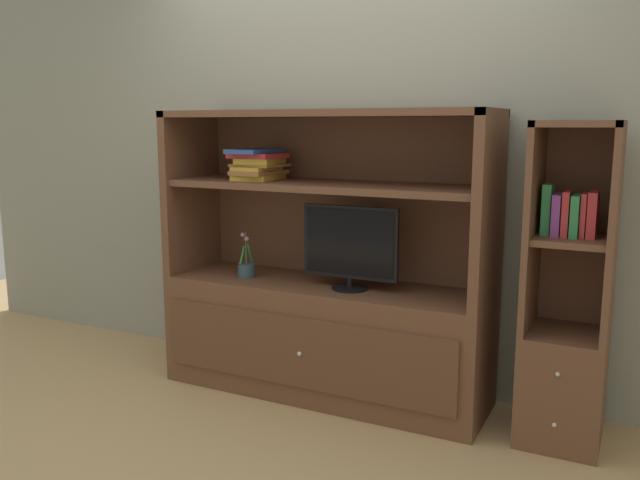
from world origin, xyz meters
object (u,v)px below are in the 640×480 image
Objects in this scene: tv_monitor at (350,246)px; potted_plant at (246,268)px; upright_book_row at (569,214)px; media_console at (325,307)px; magazine_stack at (258,164)px; bookshelf_tall at (566,334)px.

potted_plant is (-0.64, -0.01, -0.18)m from tv_monitor.
upright_book_row is at bearing 2.75° from tv_monitor.
media_console reaches higher than magazine_stack.
potted_plant is 0.77× the size of magazine_stack.
tv_monitor is 1.13m from bookshelf_tall.
magazine_stack is 1.67m from upright_book_row.
upright_book_row reaches higher than potted_plant.
potted_plant is 1.11× the size of upright_book_row.
tv_monitor is at bearing 0.83° from potted_plant.
magazine_stack is at bearing 174.84° from tv_monitor.
potted_plant is at bearing -179.17° from tv_monitor.
media_console is 1.38m from upright_book_row.
media_console is 0.88m from magazine_stack.
media_console is at bearing 8.21° from potted_plant.
upright_book_row is (1.06, 0.05, 0.23)m from tv_monitor.
magazine_stack is (0.05, 0.06, 0.59)m from potted_plant.
potted_plant is 0.17× the size of bookshelf_tall.
bookshelf_tall is 0.57m from upright_book_row.
upright_book_row is at bearing 2.03° from potted_plant.
bookshelf_tall reaches higher than upright_book_row.
media_console reaches higher than bookshelf_tall.
magazine_stack is (-0.41, -0.00, 0.78)m from media_console.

